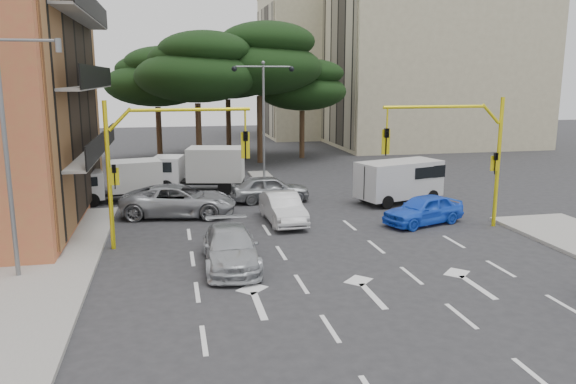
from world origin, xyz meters
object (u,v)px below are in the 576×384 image
(signal_mast_right, at_px, (464,145))
(box_truck_a, at_px, (120,181))
(car_silver_wagon, at_px, (231,247))
(van_white, at_px, (399,181))
(signal_mast_left, at_px, (154,153))
(street_lamp_center, at_px, (263,99))
(car_silver_cross_a, at_px, (179,200))
(car_white_hatch, at_px, (283,208))
(box_truck_b, at_px, (200,169))
(car_blue_compact, at_px, (423,210))
(car_silver_cross_b, at_px, (270,189))
(street_lamp_left, at_px, (12,144))

(signal_mast_right, height_order, box_truck_a, signal_mast_right)
(signal_mast_right, relative_size, car_silver_wagon, 1.24)
(van_white, bearing_deg, box_truck_a, -119.41)
(signal_mast_left, relative_size, street_lamp_center, 0.77)
(street_lamp_center, height_order, car_silver_cross_a, street_lamp_center)
(car_white_hatch, relative_size, box_truck_b, 0.79)
(car_silver_cross_a, bearing_deg, street_lamp_center, -23.01)
(signal_mast_right, relative_size, street_lamp_center, 0.77)
(signal_mast_left, bearing_deg, car_blue_compact, 4.82)
(car_silver_cross_b, bearing_deg, van_white, -104.32)
(car_silver_cross_b, height_order, box_truck_a, box_truck_a)
(signal_mast_left, relative_size, box_truck_a, 1.29)
(street_lamp_left, xyz_separation_m, street_lamp_center, (11.29, 17.00, 0.71))
(street_lamp_center, bearing_deg, signal_mast_right, -64.09)
(box_truck_a, height_order, box_truck_b, box_truck_b)
(signal_mast_right, relative_size, van_white, 1.27)
(car_silver_wagon, xyz_separation_m, car_silver_cross_a, (-1.70, 8.17, 0.09))
(signal_mast_left, height_order, car_silver_cross_b, signal_mast_left)
(signal_mast_left, xyz_separation_m, box_truck_b, (2.35, 11.15, -2.53))
(signal_mast_right, bearing_deg, car_blue_compact, 141.48)
(signal_mast_left, distance_m, car_silver_cross_b, 10.02)
(car_silver_wagon, bearing_deg, box_truck_b, 93.17)
(street_lamp_left, relative_size, car_blue_compact, 1.93)
(car_white_hatch, height_order, van_white, van_white)
(car_white_hatch, height_order, box_truck_a, box_truck_a)
(car_white_hatch, relative_size, car_blue_compact, 1.05)
(street_lamp_left, xyz_separation_m, car_silver_cross_a, (5.46, 8.07, -3.93))
(van_white, height_order, box_truck_a, van_white)
(signal_mast_right, xyz_separation_m, box_truck_b, (-11.26, 11.15, -2.53))
(car_blue_compact, relative_size, box_truck_b, 0.75)
(car_silver_cross_a, xyz_separation_m, box_truck_b, (1.38, 6.07, 0.56))
(street_lamp_center, distance_m, car_silver_cross_a, 11.63)
(street_lamp_center, relative_size, van_white, 1.64)
(signal_mast_left, relative_size, box_truck_b, 1.09)
(signal_mast_left, height_order, street_lamp_center, street_lamp_center)
(signal_mast_right, relative_size, car_white_hatch, 1.38)
(street_lamp_left, xyz_separation_m, car_blue_compact, (16.79, 4.03, -4.01))
(signal_mast_left, xyz_separation_m, car_silver_wagon, (2.68, -3.10, -3.18))
(car_blue_compact, bearing_deg, street_lamp_left, -95.68)
(car_silver_cross_a, height_order, van_white, van_white)
(car_white_hatch, bearing_deg, box_truck_a, 138.58)
(signal_mast_left, height_order, car_blue_compact, signal_mast_left)
(signal_mast_left, bearing_deg, car_silver_cross_a, 79.17)
(signal_mast_right, bearing_deg, car_silver_cross_a, 158.13)
(box_truck_a, bearing_deg, van_white, -113.97)
(signal_mast_left, relative_size, car_white_hatch, 1.38)
(street_lamp_left, relative_size, car_silver_cross_a, 1.40)
(street_lamp_left, bearing_deg, car_silver_cross_b, 44.60)
(car_blue_compact, bearing_deg, van_white, 152.08)
(signal_mast_left, height_order, box_truck_b, signal_mast_left)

